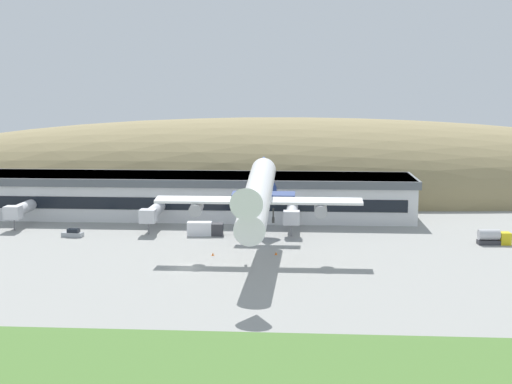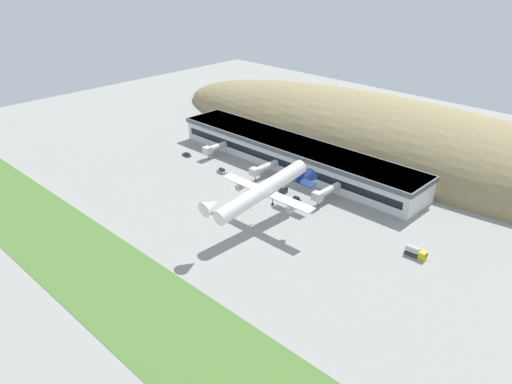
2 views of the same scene
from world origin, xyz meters
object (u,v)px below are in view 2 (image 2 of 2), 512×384
object	(u,v)px
traffic_cone_1	(280,220)
jetway_0	(214,148)
service_car_2	(222,171)
traffic_cone_0	(252,210)
cargo_airplane	(265,190)
service_car_0	(187,155)
service_car_1	(296,199)
box_truck	(278,187)
jetway_2	(326,192)
fuel_truck	(416,252)
terminal_building	(294,153)
jetway_1	(263,168)

from	to	relation	value
traffic_cone_1	jetway_0	bearing A→B (deg)	158.72
service_car_2	traffic_cone_0	world-z (taller)	service_car_2
cargo_airplane	service_car_0	xyz separation A→B (m)	(-64.05, 18.90, -11.06)
service_car_1	box_truck	distance (m)	10.43
jetway_2	cargo_airplane	world-z (taller)	cargo_airplane
service_car_0	fuel_truck	bearing A→B (deg)	-1.54
terminal_building	jetway_0	distance (m)	35.51
jetway_1	service_car_2	world-z (taller)	jetway_1
traffic_cone_0	jetway_0	bearing A→B (deg)	152.67
jetway_0	cargo_airplane	size ratio (longest dim) A/B	0.24
jetway_2	traffic_cone_1	size ratio (longest dim) A/B	24.28
jetway_1	service_car_0	size ratio (longest dim) A/B	3.19
terminal_building	traffic_cone_0	bearing A→B (deg)	-69.75
service_car_0	traffic_cone_0	world-z (taller)	service_car_0
terminal_building	traffic_cone_1	distance (m)	47.25
service_car_1	jetway_0	bearing A→B (deg)	171.70
jetway_2	traffic_cone_0	world-z (taller)	jetway_2
jetway_0	fuel_truck	bearing A→B (deg)	-6.12
jetway_1	box_truck	size ratio (longest dim) A/B	1.85
terminal_building	jetway_1	world-z (taller)	terminal_building
cargo_airplane	service_car_0	world-z (taller)	cargo_airplane
service_car_0	terminal_building	bearing A→B (deg)	30.51
jetway_0	service_car_2	xyz separation A→B (m)	(14.97, -9.24, -3.29)
jetway_1	service_car_1	bearing A→B (deg)	-16.19
jetway_1	cargo_airplane	size ratio (longest dim) A/B	0.28
traffic_cone_1	fuel_truck	bearing A→B (deg)	15.40
terminal_building	service_car_2	xyz separation A→B (m)	(-16.63, -25.35, -5.05)
jetway_1	service_car_2	xyz separation A→B (m)	(-15.28, -8.06, -3.29)
terminal_building	service_car_1	size ratio (longest dim) A/B	29.40
jetway_2	fuel_truck	distance (m)	41.56
jetway_1	traffic_cone_1	bearing A→B (deg)	-37.60
service_car_2	traffic_cone_1	size ratio (longest dim) A/B	7.80
jetway_2	service_car_2	size ratio (longest dim) A/B	3.11
service_car_1	box_truck	xyz separation A→B (m)	(-10.25, 1.76, 0.74)
jetway_1	service_car_1	world-z (taller)	jetway_1
service_car_2	traffic_cone_1	world-z (taller)	service_car_2
jetway_1	jetway_2	size ratio (longest dim) A/B	1.01
jetway_2	terminal_building	bearing A→B (deg)	149.36
box_truck	traffic_cone_0	distance (m)	18.52
jetway_0	fuel_truck	size ratio (longest dim) A/B	1.84
jetway_1	fuel_truck	distance (m)	71.41
terminal_building	jetway_1	xyz separation A→B (m)	(-1.35, -17.29, -1.76)
service_car_0	cargo_airplane	bearing A→B (deg)	-16.44
box_truck	traffic_cone_0	world-z (taller)	box_truck
jetway_2	box_truck	bearing A→B (deg)	-165.19
jetway_2	fuel_truck	world-z (taller)	jetway_2
service_car_0	service_car_1	size ratio (longest dim) A/B	1.14
terminal_building	cargo_airplane	size ratio (longest dim) A/B	2.28
jetway_0	cargo_airplane	bearing A→B (deg)	-25.96
service_car_0	fuel_truck	distance (m)	110.09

